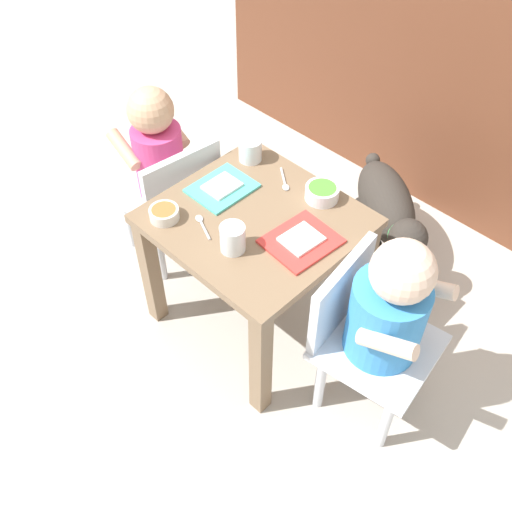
# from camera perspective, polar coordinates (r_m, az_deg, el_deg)

# --- Properties ---
(ground_plane) EXTENTS (7.00, 7.00, 0.00)m
(ground_plane) POSITION_cam_1_polar(r_m,az_deg,el_deg) (1.92, -0.00, -5.77)
(ground_plane) COLOR #B2ADA3
(kitchen_cabinet_back) EXTENTS (1.90, 0.39, 0.94)m
(kitchen_cabinet_back) POSITION_cam_1_polar(r_m,az_deg,el_deg) (2.30, 19.40, 16.88)
(kitchen_cabinet_back) COLOR brown
(kitchen_cabinet_back) RESTS_ON ground
(dining_table) EXTENTS (0.52, 0.49, 0.44)m
(dining_table) POSITION_cam_1_polar(r_m,az_deg,el_deg) (1.66, -0.00, 1.58)
(dining_table) COLOR #7A6047
(dining_table) RESTS_ON ground
(seated_child_left) EXTENTS (0.31, 0.31, 0.63)m
(seated_child_left) POSITION_cam_1_polar(r_m,az_deg,el_deg) (1.88, -9.06, 8.94)
(seated_child_left) COLOR silver
(seated_child_left) RESTS_ON ground
(seated_child_right) EXTENTS (0.32, 0.32, 0.63)m
(seated_child_right) POSITION_cam_1_polar(r_m,az_deg,el_deg) (1.47, 12.16, -5.32)
(seated_child_right) COLOR silver
(seated_child_right) RESTS_ON ground
(dog) EXTENTS (0.43, 0.37, 0.32)m
(dog) POSITION_cam_1_polar(r_m,az_deg,el_deg) (2.00, 12.54, 4.47)
(dog) COLOR #332D28
(dog) RESTS_ON ground
(food_tray_left) EXTENTS (0.14, 0.17, 0.02)m
(food_tray_left) POSITION_cam_1_polar(r_m,az_deg,el_deg) (1.68, -3.27, 6.56)
(food_tray_left) COLOR #4CC6BC
(food_tray_left) RESTS_ON dining_table
(food_tray_right) EXTENTS (0.17, 0.19, 0.02)m
(food_tray_right) POSITION_cam_1_polar(r_m,az_deg,el_deg) (1.53, 4.35, 1.47)
(food_tray_right) COLOR red
(food_tray_right) RESTS_ON dining_table
(water_cup_left) EXTENTS (0.07, 0.07, 0.07)m
(water_cup_left) POSITION_cam_1_polar(r_m,az_deg,el_deg) (1.77, -0.55, 10.01)
(water_cup_left) COLOR white
(water_cup_left) RESTS_ON dining_table
(water_cup_right) EXTENTS (0.07, 0.07, 0.07)m
(water_cup_right) POSITION_cam_1_polar(r_m,az_deg,el_deg) (1.49, -2.25, 1.59)
(water_cup_right) COLOR white
(water_cup_right) RESTS_ON dining_table
(cereal_bowl_right_side) EXTENTS (0.08, 0.08, 0.03)m
(cereal_bowl_right_side) POSITION_cam_1_polar(r_m,az_deg,el_deg) (1.60, -8.79, 4.06)
(cereal_bowl_right_side) COLOR silver
(cereal_bowl_right_side) RESTS_ON dining_table
(cereal_bowl_left_side) EXTENTS (0.09, 0.09, 0.04)m
(cereal_bowl_left_side) POSITION_cam_1_polar(r_m,az_deg,el_deg) (1.65, 6.34, 6.08)
(cereal_bowl_left_side) COLOR white
(cereal_bowl_left_side) RESTS_ON dining_table
(spoon_by_left_tray) EXTENTS (0.10, 0.05, 0.01)m
(spoon_by_left_tray) POSITION_cam_1_polar(r_m,az_deg,el_deg) (1.58, -5.17, 3.04)
(spoon_by_left_tray) COLOR silver
(spoon_by_left_tray) RESTS_ON dining_table
(spoon_by_right_tray) EXTENTS (0.09, 0.07, 0.01)m
(spoon_by_right_tray) POSITION_cam_1_polar(r_m,az_deg,el_deg) (1.70, 2.74, 7.13)
(spoon_by_right_tray) COLOR silver
(spoon_by_right_tray) RESTS_ON dining_table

